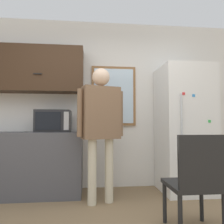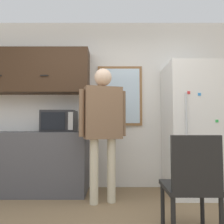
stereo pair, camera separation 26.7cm
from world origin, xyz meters
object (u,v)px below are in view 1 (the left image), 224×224
refrigerator (184,129)px  microwave (54,121)px  chair (196,179)px  person (101,119)px

refrigerator → microwave: bearing=178.4°
microwave → chair: size_ratio=0.53×
chair → person: bearing=-47.0°
person → microwave: bearing=131.7°
person → refrigerator: size_ratio=0.92×
person → chair: 1.34m
refrigerator → chair: refrigerator is taller
person → refrigerator: refrigerator is taller
refrigerator → person: bearing=-164.5°
person → chair: person is taller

